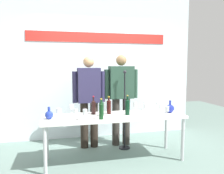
% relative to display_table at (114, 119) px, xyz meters
% --- Properties ---
extents(ground_plane, '(10.00, 10.00, 0.00)m').
position_rel_display_table_xyz_m(ground_plane, '(0.00, 0.00, -0.67)').
color(ground_plane, slate).
extents(back_wall, '(4.10, 0.11, 3.00)m').
position_rel_display_table_xyz_m(back_wall, '(0.00, 1.33, 0.84)').
color(back_wall, white).
rests_on(back_wall, ground).
extents(display_table, '(2.20, 0.66, 0.72)m').
position_rel_display_table_xyz_m(display_table, '(0.00, 0.00, 0.00)').
color(display_table, white).
rests_on(display_table, ground).
extents(decanter_blue_left, '(0.12, 0.12, 0.18)m').
position_rel_display_table_xyz_m(decanter_blue_left, '(-0.99, -0.03, 0.12)').
color(decanter_blue_left, '#2237A2').
rests_on(decanter_blue_left, display_table).
extents(decanter_blue_right, '(0.14, 0.14, 0.21)m').
position_rel_display_table_xyz_m(decanter_blue_right, '(0.94, -0.03, 0.13)').
color(decanter_blue_right, '#202D9B').
rests_on(decanter_blue_right, display_table).
extents(presenter_left, '(0.59, 0.22, 1.67)m').
position_rel_display_table_xyz_m(presenter_left, '(-0.30, 0.67, 0.28)').
color(presenter_left, black).
rests_on(presenter_left, ground).
extents(presenter_right, '(0.64, 0.22, 1.70)m').
position_rel_display_table_xyz_m(presenter_right, '(0.30, 0.67, 0.31)').
color(presenter_right, '#322C28').
rests_on(presenter_right, ground).
extents(wine_bottle_0, '(0.06, 0.06, 0.31)m').
position_rel_display_table_xyz_m(wine_bottle_0, '(-0.25, -0.21, 0.19)').
color(wine_bottle_0, '#123719').
rests_on(wine_bottle_0, display_table).
extents(wine_bottle_1, '(0.07, 0.07, 0.29)m').
position_rel_display_table_xyz_m(wine_bottle_1, '(-0.06, 0.12, 0.18)').
color(wine_bottle_1, black).
rests_on(wine_bottle_1, display_table).
extents(wine_bottle_2, '(0.07, 0.07, 0.32)m').
position_rel_display_table_xyz_m(wine_bottle_2, '(0.21, -0.02, 0.19)').
color(wine_bottle_2, black).
rests_on(wine_bottle_2, display_table).
extents(wine_bottle_3, '(0.07, 0.07, 0.29)m').
position_rel_display_table_xyz_m(wine_bottle_3, '(-0.30, 0.17, 0.18)').
color(wine_bottle_3, black).
rests_on(wine_bottle_3, display_table).
extents(wine_bottle_4, '(0.07, 0.07, 0.30)m').
position_rel_display_table_xyz_m(wine_bottle_4, '(-0.20, 0.01, 0.18)').
color(wine_bottle_4, '#193A25').
rests_on(wine_bottle_4, display_table).
extents(wine_glass_left_0, '(0.06, 0.06, 0.15)m').
position_rel_display_table_xyz_m(wine_glass_left_0, '(-0.61, -0.12, 0.16)').
color(wine_glass_left_0, white).
rests_on(wine_glass_left_0, display_table).
extents(wine_glass_left_1, '(0.06, 0.06, 0.16)m').
position_rel_display_table_xyz_m(wine_glass_left_1, '(-0.49, -0.23, 0.18)').
color(wine_glass_left_1, white).
rests_on(wine_glass_left_1, display_table).
extents(wine_glass_left_2, '(0.07, 0.07, 0.15)m').
position_rel_display_table_xyz_m(wine_glass_left_2, '(-0.85, -0.03, 0.17)').
color(wine_glass_left_2, white).
rests_on(wine_glass_left_2, display_table).
extents(wine_glass_left_3, '(0.07, 0.07, 0.15)m').
position_rel_display_table_xyz_m(wine_glass_left_3, '(-0.64, 0.28, 0.17)').
color(wine_glass_left_3, white).
rests_on(wine_glass_left_3, display_table).
extents(wine_glass_right_0, '(0.06, 0.06, 0.16)m').
position_rel_display_table_xyz_m(wine_glass_right_0, '(0.79, 0.13, 0.17)').
color(wine_glass_right_0, white).
rests_on(wine_glass_right_0, display_table).
extents(wine_glass_right_1, '(0.07, 0.07, 0.16)m').
position_rel_display_table_xyz_m(wine_glass_right_1, '(0.76, -0.06, 0.17)').
color(wine_glass_right_1, white).
rests_on(wine_glass_right_1, display_table).
extents(wine_glass_right_2, '(0.06, 0.06, 0.16)m').
position_rel_display_table_xyz_m(wine_glass_right_2, '(0.42, 0.22, 0.17)').
color(wine_glass_right_2, white).
rests_on(wine_glass_right_2, display_table).
extents(wine_glass_right_3, '(0.07, 0.07, 0.15)m').
position_rel_display_table_xyz_m(wine_glass_right_3, '(0.78, -0.24, 0.17)').
color(wine_glass_right_3, white).
rests_on(wine_glass_right_3, display_table).
extents(wine_glass_right_4, '(0.06, 0.06, 0.16)m').
position_rel_display_table_xyz_m(wine_glass_right_4, '(0.55, 0.05, 0.17)').
color(wine_glass_right_4, white).
rests_on(wine_glass_right_4, display_table).
extents(wine_glass_right_5, '(0.06, 0.06, 0.15)m').
position_rel_display_table_xyz_m(wine_glass_right_5, '(0.62, 0.26, 0.17)').
color(wine_glass_right_5, white).
rests_on(wine_glass_right_5, display_table).
extents(microphone_stand, '(0.20, 0.20, 1.42)m').
position_rel_display_table_xyz_m(microphone_stand, '(0.31, 0.45, -0.20)').
color(microphone_stand, black).
rests_on(microphone_stand, ground).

